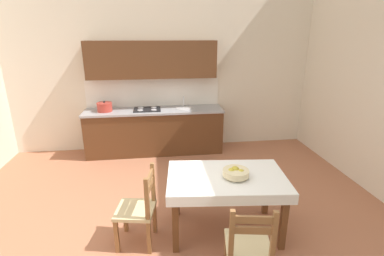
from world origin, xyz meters
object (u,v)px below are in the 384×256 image
at_px(dining_table, 226,186).
at_px(fruit_bowl, 236,173).
at_px(dining_chair_camera_side, 249,247).
at_px(kitchen_cabinetry, 154,111).
at_px(dining_chair_tv_side, 139,209).

distance_m(dining_table, fruit_bowl, 0.22).
bearing_deg(dining_chair_camera_side, kitchen_cabinetry, 103.59).
xyz_separation_m(dining_table, dining_chair_camera_side, (0.01, -0.82, -0.18)).
distance_m(dining_chair_camera_side, fruit_bowl, 0.86).
xyz_separation_m(dining_chair_camera_side, dining_chair_tv_side, (-1.04, 0.75, 0.00)).
xyz_separation_m(dining_chair_tv_side, fruit_bowl, (1.11, 0.02, 0.37)).
bearing_deg(fruit_bowl, dining_table, 150.83).
height_order(dining_chair_camera_side, dining_chair_tv_side, same).
bearing_deg(dining_chair_tv_side, fruit_bowl, 1.28).
bearing_deg(kitchen_cabinetry, dining_chair_tv_side, -94.18).
xyz_separation_m(kitchen_cabinetry, fruit_bowl, (0.92, -2.70, -0.04)).
bearing_deg(dining_chair_tv_side, dining_chair_camera_side, -35.75).
height_order(dining_table, dining_chair_camera_side, dining_chair_camera_side).
distance_m(dining_chair_camera_side, dining_chair_tv_side, 1.28).
xyz_separation_m(kitchen_cabinetry, dining_table, (0.82, -2.65, -0.24)).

